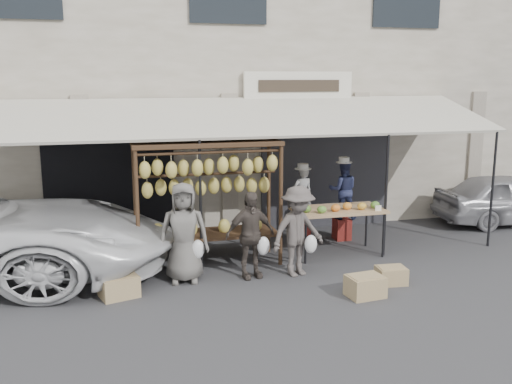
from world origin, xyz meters
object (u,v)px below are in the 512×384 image
(customer_right, at_px, (298,231))
(sedan, at_px, (510,198))
(crate_near_b, at_px, (391,275))
(crate_near_a, at_px, (365,286))
(vendor_right, at_px, (343,190))
(banana_rack, at_px, (208,179))
(vendor_left, at_px, (302,195))
(produce_table, at_px, (339,211))
(customer_left, at_px, (184,233))
(customer_mid, at_px, (250,235))
(crate_far, at_px, (119,286))

(customer_right, distance_m, sedan, 6.26)
(crate_near_b, bearing_deg, crate_near_a, -148.08)
(customer_right, bearing_deg, vendor_right, 31.90)
(banana_rack, bearing_deg, sedan, 9.34)
(customer_right, bearing_deg, crate_near_a, -76.30)
(vendor_left, bearing_deg, produce_table, 102.08)
(crate_near_b, bearing_deg, sedan, 32.88)
(produce_table, height_order, customer_left, customer_left)
(customer_mid, distance_m, crate_far, 2.27)
(produce_table, bearing_deg, sedan, 14.83)
(customer_left, relative_size, crate_far, 2.98)
(vendor_right, distance_m, customer_left, 3.89)
(banana_rack, bearing_deg, vendor_right, 16.94)
(customer_mid, xyz_separation_m, crate_near_a, (1.52, -1.29, -0.58))
(banana_rack, distance_m, customer_right, 1.85)
(customer_right, bearing_deg, crate_far, 167.55)
(crate_near_b, bearing_deg, vendor_left, 103.03)
(crate_near_b, relative_size, sedan, 0.14)
(vendor_left, height_order, crate_near_a, vendor_left)
(banana_rack, distance_m, vendor_right, 3.14)
(vendor_right, xyz_separation_m, customer_right, (-1.60, -1.85, -0.28))
(vendor_right, relative_size, customer_left, 0.73)
(vendor_right, xyz_separation_m, sedan, (4.28, 0.29, -0.47))
(customer_left, relative_size, crate_near_b, 3.56)
(banana_rack, bearing_deg, customer_mid, -56.59)
(customer_left, bearing_deg, produce_table, 20.22)
(customer_right, bearing_deg, produce_table, 21.11)
(produce_table, relative_size, customer_left, 1.02)
(banana_rack, distance_m, customer_mid, 1.31)
(vendor_left, bearing_deg, vendor_right, 168.56)
(crate_near_b, bearing_deg, customer_mid, 157.93)
(crate_near_a, relative_size, crate_far, 0.98)
(vendor_right, height_order, crate_near_b, vendor_right)
(produce_table, distance_m, crate_near_a, 2.21)
(vendor_left, bearing_deg, crate_near_b, 95.68)
(customer_mid, bearing_deg, sedan, 7.39)
(vendor_left, relative_size, customer_right, 0.73)
(vendor_left, relative_size, customer_mid, 0.77)
(produce_table, xyz_separation_m, customer_mid, (-1.91, -0.78, -0.13))
(customer_left, xyz_separation_m, crate_far, (-1.07, -0.44, -0.67))
(produce_table, bearing_deg, crate_near_a, -100.82)
(vendor_left, bearing_deg, crate_far, 22.88)
(customer_mid, bearing_deg, vendor_right, 26.48)
(crate_near_b, distance_m, sedan, 5.40)
(crate_far, bearing_deg, vendor_right, 24.71)
(crate_near_b, xyz_separation_m, crate_far, (-4.34, 0.53, 0.03))
(produce_table, xyz_separation_m, crate_near_a, (-0.39, -2.06, -0.71))
(banana_rack, height_order, vendor_left, banana_rack)
(customer_mid, relative_size, sedan, 0.43)
(customer_left, distance_m, crate_near_a, 3.03)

